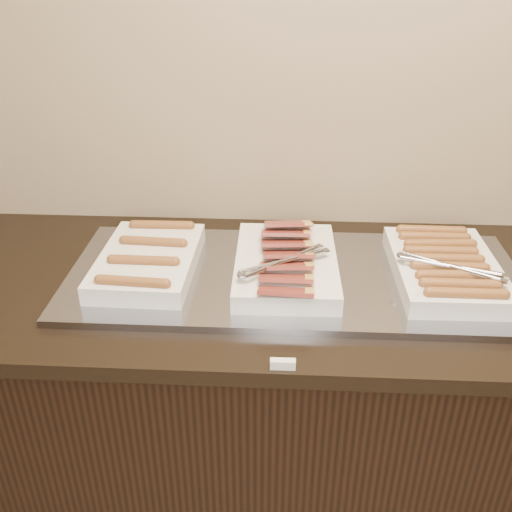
{
  "coord_description": "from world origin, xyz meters",
  "views": [
    {
      "loc": [
        -0.02,
        0.83,
        1.69
      ],
      "look_at": [
        -0.09,
        2.13,
        0.97
      ],
      "focal_mm": 40.0,
      "sensor_mm": 36.0,
      "label": 1
    }
  ],
  "objects": [
    {
      "name": "dish_left",
      "position": [
        -0.37,
        2.13,
        0.95
      ],
      "size": [
        0.26,
        0.38,
        0.07
      ],
      "rotation": [
        0.0,
        0.0,
        -0.02
      ],
      "color": "silver",
      "rests_on": "warming_tray"
    },
    {
      "name": "warming_tray",
      "position": [
        0.02,
        2.13,
        0.91
      ],
      "size": [
        1.2,
        0.5,
        0.02
      ],
      "primitive_type": "cube",
      "color": "gray",
      "rests_on": "counter"
    },
    {
      "name": "dish_center",
      "position": [
        -0.01,
        2.13,
        0.95
      ],
      "size": [
        0.27,
        0.42,
        0.09
      ],
      "rotation": [
        0.0,
        0.0,
        0.01
      ],
      "color": "silver",
      "rests_on": "warming_tray"
    },
    {
      "name": "label_holder",
      "position": [
        -0.01,
        1.77,
        0.91
      ],
      "size": [
        0.05,
        0.02,
        0.02
      ],
      "primitive_type": "cube",
      "rotation": [
        0.0,
        0.0,
        0.01
      ],
      "color": "silver",
      "rests_on": "counter"
    },
    {
      "name": "dish_right",
      "position": [
        0.41,
        2.13,
        0.95
      ],
      "size": [
        0.28,
        0.39,
        0.08
      ],
      "rotation": [
        0.0,
        0.0,
        0.01
      ],
      "color": "silver",
      "rests_on": "warming_tray"
    },
    {
      "name": "counter",
      "position": [
        0.0,
        2.13,
        0.45
      ],
      "size": [
        2.06,
        0.76,
        0.9
      ],
      "color": "black",
      "rests_on": "ground"
    }
  ]
}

